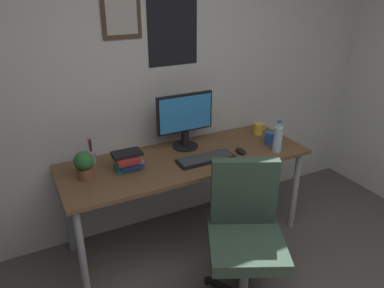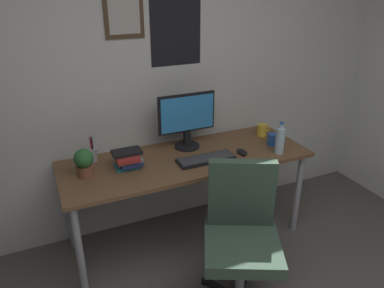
# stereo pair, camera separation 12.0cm
# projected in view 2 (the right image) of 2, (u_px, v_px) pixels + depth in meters

# --- Properties ---
(wall_back) EXTENTS (4.40, 0.10, 2.60)m
(wall_back) POSITION_uv_depth(u_px,v_px,m) (149.00, 73.00, 2.85)
(wall_back) COLOR silver
(wall_back) RESTS_ON ground_plane
(desk) EXTENTS (1.86, 0.66, 0.74)m
(desk) POSITION_uv_depth(u_px,v_px,m) (187.00, 166.00, 2.81)
(desk) COLOR brown
(desk) RESTS_ON ground_plane
(office_chair) EXTENTS (0.61, 0.61, 0.95)m
(office_chair) POSITION_uv_depth(u_px,v_px,m) (242.00, 230.00, 2.31)
(office_chair) COLOR #334738
(office_chair) RESTS_ON ground_plane
(monitor) EXTENTS (0.46, 0.20, 0.43)m
(monitor) POSITION_uv_depth(u_px,v_px,m) (187.00, 118.00, 2.86)
(monitor) COLOR black
(monitor) RESTS_ON desk
(keyboard) EXTENTS (0.43, 0.15, 0.03)m
(keyboard) POSITION_uv_depth(u_px,v_px,m) (206.00, 159.00, 2.73)
(keyboard) COLOR black
(keyboard) RESTS_ON desk
(computer_mouse) EXTENTS (0.06, 0.11, 0.04)m
(computer_mouse) POSITION_uv_depth(u_px,v_px,m) (242.00, 152.00, 2.83)
(computer_mouse) COLOR black
(computer_mouse) RESTS_ON desk
(water_bottle) EXTENTS (0.07, 0.07, 0.25)m
(water_bottle) POSITION_uv_depth(u_px,v_px,m) (280.00, 140.00, 2.81)
(water_bottle) COLOR silver
(water_bottle) RESTS_ON desk
(coffee_mug_near) EXTENTS (0.12, 0.08, 0.09)m
(coffee_mug_near) POSITION_uv_depth(u_px,v_px,m) (273.00, 139.00, 2.97)
(coffee_mug_near) COLOR #2659B2
(coffee_mug_near) RESTS_ON desk
(coffee_mug_far) EXTENTS (0.12, 0.08, 0.10)m
(coffee_mug_far) POSITION_uv_depth(u_px,v_px,m) (262.00, 130.00, 3.15)
(coffee_mug_far) COLOR yellow
(coffee_mug_far) RESTS_ON desk
(potted_plant) EXTENTS (0.13, 0.13, 0.19)m
(potted_plant) POSITION_uv_depth(u_px,v_px,m) (84.00, 162.00, 2.48)
(potted_plant) COLOR brown
(potted_plant) RESTS_ON desk
(pen_cup) EXTENTS (0.07, 0.07, 0.20)m
(pen_cup) POSITION_uv_depth(u_px,v_px,m) (92.00, 154.00, 2.71)
(pen_cup) COLOR #9EA0A5
(pen_cup) RESTS_ON desk
(book_stack_left) EXTENTS (0.20, 0.17, 0.13)m
(book_stack_left) POSITION_uv_depth(u_px,v_px,m) (128.00, 159.00, 2.61)
(book_stack_left) COLOR #26727A
(book_stack_left) RESTS_ON desk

